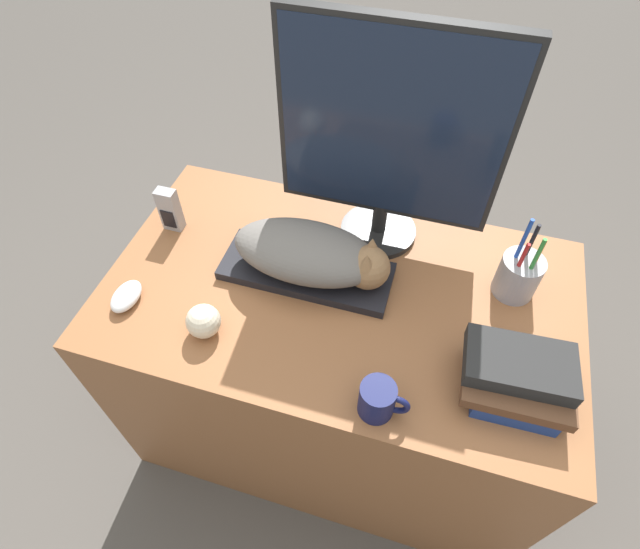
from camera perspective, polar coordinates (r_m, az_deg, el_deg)
ground_plane at (r=1.69m, az=-1.73°, el=-25.54°), size 12.00×12.00×0.00m
desk at (r=1.48m, az=1.87°, el=-10.26°), size 1.12×0.65×0.70m
keyboard at (r=1.20m, az=-1.55°, el=0.38°), size 0.41×0.15×0.02m
cat at (r=1.15m, az=-0.62°, el=2.36°), size 0.37×0.18×0.12m
monitor at (r=1.12m, az=7.99°, el=15.39°), size 0.50×0.19×0.55m
computer_mouse at (r=1.23m, az=-21.27°, el=-2.34°), size 0.06×0.09×0.03m
coffee_mug at (r=0.99m, az=6.70°, el=-14.05°), size 0.10×0.07×0.08m
pen_cup at (r=1.22m, az=21.74°, el=-0.06°), size 0.10×0.10×0.22m
baseball at (r=1.11m, az=-13.19°, el=-5.22°), size 0.08×0.08×0.08m
phone at (r=1.34m, az=-16.79°, el=7.08°), size 0.05×0.03×0.12m
book_stack at (r=1.07m, az=21.64°, el=-10.81°), size 0.22×0.17×0.10m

